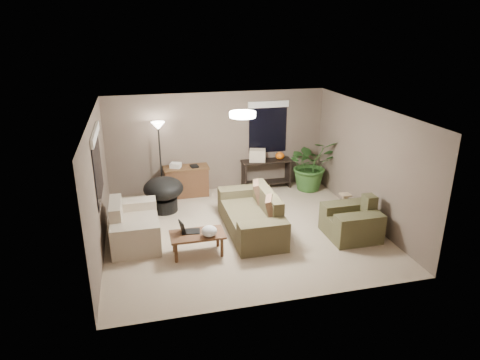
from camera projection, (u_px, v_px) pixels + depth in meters
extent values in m
plane|color=#BDA58C|center=(242.00, 230.00, 8.91)|extent=(5.50, 5.50, 0.00)
plane|color=white|center=(243.00, 111.00, 8.04)|extent=(5.50, 5.50, 0.00)
plane|color=brown|center=(218.00, 142.00, 10.75)|extent=(5.50, 0.00, 5.50)
plane|color=brown|center=(285.00, 229.00, 6.20)|extent=(5.50, 0.00, 5.50)
plane|color=brown|center=(98.00, 186.00, 7.86)|extent=(0.00, 5.00, 5.00)
plane|color=brown|center=(368.00, 164.00, 9.09)|extent=(0.00, 5.00, 5.00)
cube|color=brown|center=(250.00, 221.00, 8.86)|extent=(0.95, 1.48, 0.42)
cube|color=brown|center=(268.00, 200.00, 8.79)|extent=(0.22, 1.48, 0.43)
cube|color=brown|center=(263.00, 237.00, 7.99)|extent=(0.95, 0.36, 0.60)
cube|color=#463F2A|center=(240.00, 200.00, 9.67)|extent=(0.95, 0.36, 0.60)
cube|color=#8C7251|center=(271.00, 209.00, 8.36)|extent=(0.38, 0.50, 0.47)
cube|color=#8C7251|center=(258.00, 192.00, 9.18)|extent=(0.35, 0.50, 0.47)
cube|color=beige|center=(136.00, 230.00, 8.45)|extent=(0.90, 0.88, 0.42)
cube|color=beige|center=(116.00, 212.00, 8.23)|extent=(0.22, 0.88, 0.43)
cube|color=beige|center=(136.00, 241.00, 7.86)|extent=(0.90, 0.36, 0.60)
cube|color=beige|center=(135.00, 213.00, 8.99)|extent=(0.90, 0.36, 0.60)
cube|color=#4B482D|center=(350.00, 227.00, 8.61)|extent=(0.95, 0.28, 0.42)
cube|color=#46432A|center=(369.00, 205.00, 8.54)|extent=(0.22, 0.28, 0.43)
cube|color=brown|center=(359.00, 229.00, 8.28)|extent=(0.95, 0.36, 0.60)
cube|color=#4D4A2E|center=(344.00, 216.00, 8.87)|extent=(0.95, 0.36, 0.60)
cube|color=brown|center=(197.00, 235.00, 7.87)|extent=(1.00, 0.55, 0.04)
cylinder|color=brown|center=(176.00, 253.00, 7.66)|extent=(0.06, 0.06, 0.38)
cylinder|color=brown|center=(222.00, 247.00, 7.85)|extent=(0.06, 0.06, 0.38)
cylinder|color=brown|center=(174.00, 242.00, 8.03)|extent=(0.06, 0.06, 0.38)
cylinder|color=brown|center=(218.00, 237.00, 8.22)|extent=(0.06, 0.06, 0.38)
cube|color=black|center=(191.00, 231.00, 7.93)|extent=(0.36, 0.27, 0.02)
cube|color=black|center=(182.00, 227.00, 7.85)|extent=(0.12, 0.24, 0.22)
ellipsoid|color=white|center=(209.00, 231.00, 7.73)|extent=(0.36, 0.34, 0.20)
cube|color=brown|center=(187.00, 182.00, 10.61)|extent=(1.05, 0.45, 0.71)
cube|color=brown|center=(186.00, 168.00, 10.48)|extent=(1.10, 0.50, 0.04)
cube|color=silver|center=(176.00, 165.00, 10.40)|extent=(0.31, 0.29, 0.12)
cube|color=black|center=(194.00, 166.00, 10.47)|extent=(0.21, 0.24, 0.04)
cube|color=black|center=(267.00, 161.00, 10.99)|extent=(1.30, 0.40, 0.04)
cube|color=black|center=(244.00, 177.00, 10.98)|extent=(0.05, 0.38, 0.71)
cube|color=black|center=(288.00, 173.00, 11.25)|extent=(0.05, 0.38, 0.71)
cube|color=black|center=(266.00, 182.00, 11.19)|extent=(1.25, 0.36, 0.03)
ellipsoid|color=orange|center=(280.00, 156.00, 11.03)|extent=(0.28, 0.28, 0.19)
cube|color=beige|center=(257.00, 155.00, 10.87)|extent=(0.47, 0.41, 0.30)
cylinder|color=black|center=(164.00, 205.00, 9.79)|extent=(0.60, 0.60, 0.30)
ellipsoid|color=black|center=(163.00, 188.00, 9.66)|extent=(1.10, 1.10, 0.50)
cylinder|color=black|center=(163.00, 198.00, 10.55)|extent=(0.28, 0.28, 0.02)
cylinder|color=black|center=(161.00, 164.00, 10.24)|extent=(0.04, 0.04, 1.78)
cone|color=white|center=(158.00, 126.00, 9.92)|extent=(0.32, 0.32, 0.18)
cylinder|color=white|center=(243.00, 115.00, 8.06)|extent=(0.50, 0.50, 0.10)
imported|color=#2D5923|center=(311.00, 170.00, 10.96)|extent=(1.21, 1.35, 1.05)
cube|color=tan|center=(344.00, 214.00, 9.63)|extent=(0.32, 0.32, 0.03)
cylinder|color=tan|center=(345.00, 204.00, 9.55)|extent=(0.12, 0.12, 0.44)
cube|color=tan|center=(345.00, 195.00, 9.47)|extent=(0.22, 0.22, 0.03)
cube|color=black|center=(98.00, 165.00, 8.03)|extent=(0.01, 1.50, 1.30)
cube|color=white|center=(95.00, 134.00, 7.83)|extent=(0.05, 1.56, 0.16)
cube|color=black|center=(268.00, 128.00, 10.93)|extent=(1.00, 0.01, 1.30)
cube|color=white|center=(269.00, 104.00, 10.70)|extent=(1.06, 0.05, 0.16)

